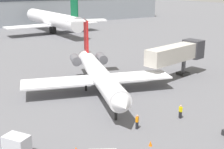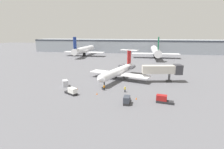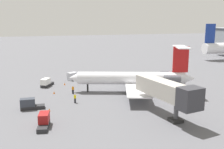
% 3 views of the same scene
% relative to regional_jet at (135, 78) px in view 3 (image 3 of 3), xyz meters
% --- Properties ---
extents(ground_plane, '(400.00, 400.00, 0.10)m').
position_rel_regional_jet_xyz_m(ground_plane, '(-1.64, -4.67, -3.13)').
color(ground_plane, '#5B5B60').
extents(regional_jet, '(22.17, 25.77, 9.63)m').
position_rel_regional_jet_xyz_m(regional_jet, '(0.00, 0.00, 0.00)').
color(regional_jet, white).
rests_on(regional_jet, ground_plane).
extents(jet_bridge, '(13.30, 5.14, 5.92)m').
position_rel_regional_jet_xyz_m(jet_bridge, '(15.46, -0.78, 1.14)').
color(jet_bridge, '#B7B2A8').
rests_on(jet_bridge, ground_plane).
extents(ground_crew_marshaller, '(0.34, 0.45, 1.69)m').
position_rel_regional_jet_xyz_m(ground_crew_marshaller, '(3.53, -13.35, -2.22)').
color(ground_crew_marshaller, black).
rests_on(ground_crew_marshaller, ground_plane).
extents(ground_crew_loader, '(0.48, 0.44, 1.69)m').
position_rel_regional_jet_xyz_m(ground_crew_loader, '(-2.54, -12.78, -2.22)').
color(ground_crew_loader, black).
rests_on(ground_crew_loader, ground_plane).
extents(baggage_tug_lead, '(4.19, 2.10, 1.90)m').
position_rel_regional_jet_xyz_m(baggage_tug_lead, '(13.13, -19.42, -2.24)').
color(baggage_tug_lead, '#262628').
rests_on(baggage_tug_lead, ground_plane).
extents(baggage_tug_trailing, '(1.55, 4.05, 1.90)m').
position_rel_regional_jet_xyz_m(baggage_tug_trailing, '(4.73, -21.29, -2.24)').
color(baggage_tug_trailing, '#262628').
rests_on(baggage_tug_trailing, ground_plane).
extents(baggage_tug_spare, '(4.14, 3.29, 1.90)m').
position_rel_regional_jet_xyz_m(baggage_tug_spare, '(-10.37, -17.62, -2.24)').
color(baggage_tug_spare, '#262628').
rests_on(baggage_tug_spare, ground_plane).
extents(cargo_container_uld, '(2.54, 2.82, 1.92)m').
position_rel_regional_jet_xyz_m(cargo_container_uld, '(-15.24, -10.88, -2.12)').
color(cargo_container_uld, silver).
rests_on(cargo_container_uld, ground_plane).
extents(traffic_cone_near, '(0.36, 0.36, 0.55)m').
position_rel_regional_jet_xyz_m(traffic_cone_near, '(-10.43, -13.49, -2.80)').
color(traffic_cone_near, orange).
rests_on(traffic_cone_near, ground_plane).
extents(traffic_cone_mid, '(0.36, 0.36, 0.55)m').
position_rel_regional_jet_xyz_m(traffic_cone_mid, '(6.83, -18.23, -2.80)').
color(traffic_cone_mid, orange).
rests_on(traffic_cone_mid, ground_plane).
extents(traffic_cone_far, '(0.36, 0.36, 0.55)m').
position_rel_regional_jet_xyz_m(traffic_cone_far, '(-3.71, -16.50, -2.80)').
color(traffic_cone_far, orange).
rests_on(traffic_cone_far, ground_plane).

